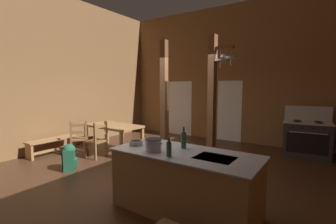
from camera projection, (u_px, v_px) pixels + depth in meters
name	position (u px, v px, depth m)	size (l,w,h in m)	color
ground_plane	(149.00, 177.00, 5.02)	(7.89, 8.85, 0.10)	#422819
wall_back	(221.00, 74.00, 8.17)	(7.89, 0.14, 4.55)	brown
wall_left	(48.00, 72.00, 6.74)	(0.14, 8.85, 4.55)	brown
glazed_door_back_left	(180.00, 108.00, 9.11)	(1.00, 0.01, 2.05)	white
glazed_panel_back_right	(229.00, 111.00, 8.05)	(0.84, 0.01, 2.05)	white
kitchen_island	(184.00, 182.00, 3.49)	(2.18, 1.01, 0.91)	#9E7044
stove_range	(307.00, 138.00, 6.29)	(1.20, 0.89, 1.32)	#2E2E2E
support_post_with_pot_rack	(213.00, 100.00, 4.88)	(0.59, 0.27, 2.90)	brown
support_post_center	(164.00, 104.00, 5.45)	(0.14, 0.14, 2.90)	brown
dining_table	(113.00, 128.00, 6.94)	(1.76, 1.01, 0.74)	#9E7044
ladderback_chair_near_window	(79.00, 138.00, 6.42)	(0.62, 0.62, 0.95)	brown
ladderback_chair_by_post	(97.00, 141.00, 6.16)	(0.47, 0.47, 0.95)	brown
bench_along_left_wall	(52.00, 143.00, 6.48)	(0.38, 1.30, 0.44)	#9E7044
backpack	(69.00, 156.00, 5.24)	(0.39, 0.39, 0.60)	#1E5138
stockpot_on_counter	(153.00, 145.00, 3.49)	(0.31, 0.24, 0.19)	#B7BABF
mixing_bowl_on_counter	(136.00, 143.00, 3.84)	(0.22, 0.22, 0.08)	#B2A893
bottle_tall_on_counter	(184.00, 140.00, 3.65)	(0.08, 0.08, 0.33)	#2D5638
bottle_short_on_counter	(169.00, 149.00, 3.22)	(0.07, 0.07, 0.27)	#2D5638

